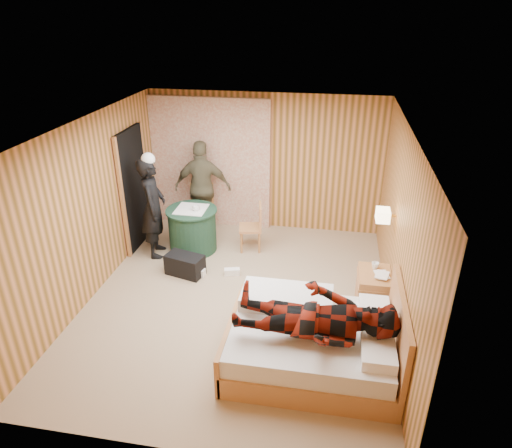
% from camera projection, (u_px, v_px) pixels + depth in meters
% --- Properties ---
extents(floor, '(4.20, 5.00, 0.01)m').
position_uv_depth(floor, '(237.00, 300.00, 6.57)').
color(floor, tan).
rests_on(floor, ground).
extents(ceiling, '(4.20, 5.00, 0.01)m').
position_uv_depth(ceiling, '(234.00, 128.00, 5.47)').
color(ceiling, silver).
rests_on(ceiling, wall_back).
extents(wall_back, '(4.20, 0.02, 2.50)m').
position_uv_depth(wall_back, '(265.00, 163.00, 8.23)').
color(wall_back, '#D48651').
rests_on(wall_back, floor).
extents(wall_left, '(0.02, 5.00, 2.50)m').
position_uv_depth(wall_left, '(89.00, 211.00, 6.35)').
color(wall_left, '#D48651').
rests_on(wall_left, floor).
extents(wall_right, '(0.02, 5.00, 2.50)m').
position_uv_depth(wall_right, '(400.00, 235.00, 5.69)').
color(wall_right, '#D48651').
rests_on(wall_right, floor).
extents(curtain, '(2.20, 0.08, 2.40)m').
position_uv_depth(curtain, '(211.00, 164.00, 8.35)').
color(curtain, beige).
rests_on(curtain, floor).
extents(doorway, '(0.06, 0.90, 2.05)m').
position_uv_depth(doorway, '(134.00, 189.00, 7.68)').
color(doorway, black).
rests_on(doorway, floor).
extents(wall_lamp, '(0.26, 0.24, 0.16)m').
position_uv_depth(wall_lamp, '(383.00, 215.00, 6.10)').
color(wall_lamp, gold).
rests_on(wall_lamp, wall_right).
extents(bed, '(1.95, 1.49, 1.02)m').
position_uv_depth(bed, '(312.00, 341.00, 5.33)').
color(bed, '#C37A4F').
rests_on(bed, floor).
extents(nightstand, '(0.45, 0.61, 0.59)m').
position_uv_depth(nightstand, '(373.00, 291.00, 6.23)').
color(nightstand, '#C37A4F').
rests_on(nightstand, floor).
extents(round_table, '(0.86, 0.86, 0.76)m').
position_uv_depth(round_table, '(193.00, 229.00, 7.76)').
color(round_table, '#214832').
rests_on(round_table, floor).
extents(chair_far, '(0.50, 0.50, 0.93)m').
position_uv_depth(chair_far, '(202.00, 205.00, 8.30)').
color(chair_far, '#C37A4F').
rests_on(chair_far, floor).
extents(chair_near, '(0.44, 0.44, 0.83)m').
position_uv_depth(chair_near, '(255.00, 224.00, 7.73)').
color(chair_near, '#C37A4F').
rests_on(chair_near, floor).
extents(duffel_bag, '(0.64, 0.45, 0.33)m').
position_uv_depth(duffel_bag, '(185.00, 265.00, 7.13)').
color(duffel_bag, black).
rests_on(duffel_bag, floor).
extents(sneaker_left, '(0.29, 0.15, 0.12)m').
position_uv_depth(sneaker_left, '(196.00, 272.00, 7.14)').
color(sneaker_left, white).
rests_on(sneaker_left, floor).
extents(sneaker_right, '(0.26, 0.15, 0.11)m').
position_uv_depth(sneaker_right, '(232.00, 272.00, 7.16)').
color(sneaker_right, white).
rests_on(sneaker_right, floor).
extents(woman_standing, '(0.54, 0.70, 1.70)m').
position_uv_depth(woman_standing, '(153.00, 208.00, 7.42)').
color(woman_standing, black).
rests_on(woman_standing, floor).
extents(man_at_table, '(1.05, 0.53, 1.72)m').
position_uv_depth(man_at_table, '(203.00, 188.00, 8.19)').
color(man_at_table, brown).
rests_on(man_at_table, floor).
extents(man_on_bed, '(0.86, 0.67, 1.77)m').
position_uv_depth(man_on_bed, '(316.00, 308.00, 4.84)').
color(man_on_bed, maroon).
rests_on(man_on_bed, bed).
extents(book_lower, '(0.21, 0.26, 0.02)m').
position_uv_depth(book_lower, '(376.00, 275.00, 6.06)').
color(book_lower, white).
rests_on(book_lower, nightstand).
extents(book_upper, '(0.22, 0.26, 0.02)m').
position_uv_depth(book_upper, '(376.00, 274.00, 6.05)').
color(book_upper, white).
rests_on(book_upper, nightstand).
extents(cup_nightstand, '(0.11, 0.11, 0.09)m').
position_uv_depth(cup_nightstand, '(375.00, 266.00, 6.20)').
color(cup_nightstand, white).
rests_on(cup_nightstand, nightstand).
extents(cup_table, '(0.14, 0.14, 0.10)m').
position_uv_depth(cup_table, '(196.00, 208.00, 7.51)').
color(cup_table, white).
rests_on(cup_table, round_table).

